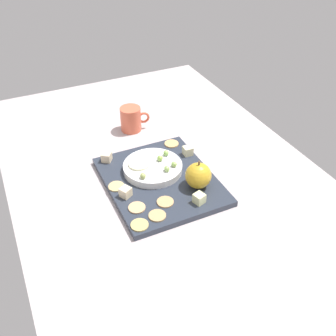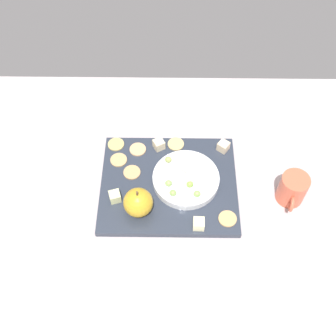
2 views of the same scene
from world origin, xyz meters
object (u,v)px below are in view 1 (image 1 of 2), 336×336
Objects in this scene: cracker_1 at (165,202)px; cracker_5 at (137,208)px; cracker_4 at (140,225)px; grape_4 at (174,164)px; platter at (160,181)px; cracker_0 at (157,216)px; grape_3 at (166,153)px; cup at (130,119)px; cheese_cube_2 at (188,151)px; grape_1 at (160,158)px; grape_0 at (143,176)px; grape_2 at (167,169)px; cheese_cube_3 at (199,198)px; apple_slice_0 at (139,164)px; cheese_cube_1 at (126,193)px; cracker_2 at (116,186)px; cheese_cube_0 at (107,157)px; cracker_3 at (172,144)px; apple_whole at (198,176)px; serving_dish at (153,168)px.

cracker_1 is 1.00× the size of cracker_5.
cracker_4 is (4.85, -9.07, 0.00)cm from cracker_1.
grape_4 reaches higher than cracker_1.
platter is 6.09cm from grape_4.
grape_3 is at bearing 149.72° from cracker_0.
cheese_cube_2 is at bearing 22.26° from cup.
grape_4 is (5.83, -0.24, -0.07)cm from grape_3.
grape_1 is (-13.59, 12.58, 2.67)cm from cracker_5.
platter is 19.68× the size of grape_0.
cracker_5 is 2.51× the size of grape_0.
grape_2 is at bearing 91.06° from grape_0.
cup is at bearing 171.88° from cracker_1.
grape_0 reaches higher than cheese_cube_3.
grape_4 is 29.26cm from cup.
apple_slice_0 is at bearing -154.63° from cheese_cube_3.
grape_1 is (-8.13, 13.49, 1.57)cm from cheese_cube_1.
cracker_0 and cracker_1 have the same top height.
cheese_cube_2 reaches higher than cracker_4.
cracker_4 and cracker_5 have the same top height.
apple_slice_0 is (-4.05, 8.30, 2.16)cm from cracker_2.
grape_2 is at bearing -3.11° from grape_1.
cracker_5 is at bearing 10.71° from cracker_2.
platter is 18.06cm from cheese_cube_0.
cheese_cube_2 is 27.90cm from cracker_0.
grape_3 reaches higher than platter.
cracker_3 is at bearing 149.89° from grape_2.
platter is 11.58cm from apple_whole.
serving_dish is 14.07cm from cracker_1.
cheese_cube_3 is 16.55cm from grape_0.
grape_1 is 6.26cm from apple_slice_0.
grape_1 is at bearing 137.21° from cracker_5.
grape_1 reaches higher than apple_slice_0.
cheese_cube_2 is 16.25cm from apple_slice_0.
grape_4 is at bearing 30.55° from grape_1.
grape_3 is 8.97cm from apple_slice_0.
cheese_cube_1 is 0.60× the size of cracker_2.
cracker_1 is 15.53cm from apple_slice_0.
cracker_3 is at bearing 142.13° from cracker_4.
cheese_cube_0 is 31.70cm from cheese_cube_3.
cracker_0 is (10.30, 4.42, -1.11)cm from cheese_cube_1.
cracker_0 is at bearing -8.51° from apple_slice_0.
cheese_cube_1 is at bearing -128.34° from cracker_1.
cheese_cube_1 is 11.51cm from cracker_4.
grape_2 is (0.03, 2.04, 3.69)cm from platter.
grape_1 and grape_3 have the same top height.
cheese_cube_0 is 0.26× the size of cup.
cracker_3 is (-23.68, 13.12, 0.00)cm from cracker_1.
serving_dish is 3.83× the size of cracker_2.
cracker_1 is 9.98cm from grape_0.
cracker_2 is at bearing -63.95° from apple_slice_0.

